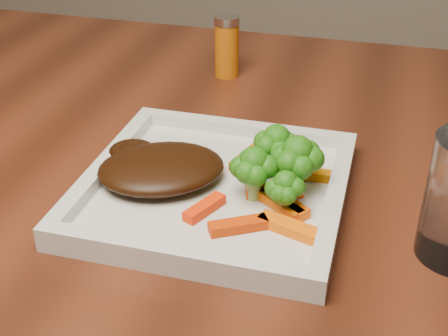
# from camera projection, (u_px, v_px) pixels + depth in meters

# --- Properties ---
(plate) EXTENTS (0.27, 0.27, 0.01)m
(plate) POSITION_uv_depth(u_px,v_px,m) (215.00, 192.00, 0.66)
(plate) COLOR silver
(plate) RESTS_ON dining_table
(steak) EXTENTS (0.17, 0.16, 0.03)m
(steak) POSITION_uv_depth(u_px,v_px,m) (161.00, 168.00, 0.66)
(steak) COLOR black
(steak) RESTS_ON plate
(broccoli_0) EXTENTS (0.07, 0.07, 0.07)m
(broccoli_0) POSITION_uv_depth(u_px,v_px,m) (276.00, 146.00, 0.66)
(broccoli_0) COLOR #2F6E12
(broccoli_0) RESTS_ON plate
(broccoli_1) EXTENTS (0.07, 0.07, 0.06)m
(broccoli_1) POSITION_uv_depth(u_px,v_px,m) (297.00, 165.00, 0.63)
(broccoli_1) COLOR #206911
(broccoli_1) RESTS_ON plate
(broccoli_2) EXTENTS (0.05, 0.05, 0.06)m
(broccoli_2) POSITION_uv_depth(u_px,v_px,m) (285.00, 187.00, 0.60)
(broccoli_2) COLOR #316811
(broccoli_2) RESTS_ON plate
(broccoli_3) EXTENTS (0.07, 0.07, 0.06)m
(broccoli_3) POSITION_uv_depth(u_px,v_px,m) (254.00, 172.00, 0.63)
(broccoli_3) COLOR #1E7814
(broccoli_3) RESTS_ON plate
(carrot_0) EXTENTS (0.06, 0.04, 0.01)m
(carrot_0) POSITION_uv_depth(u_px,v_px,m) (238.00, 225.00, 0.59)
(carrot_0) COLOR #CC3403
(carrot_0) RESTS_ON plate
(carrot_1) EXTENTS (0.07, 0.04, 0.01)m
(carrot_1) POSITION_uv_depth(u_px,v_px,m) (290.00, 228.00, 0.59)
(carrot_1) COLOR #FF6604
(carrot_1) RESTS_ON plate
(carrot_2) EXTENTS (0.03, 0.05, 0.01)m
(carrot_2) POSITION_uv_depth(u_px,v_px,m) (204.00, 208.00, 0.62)
(carrot_2) COLOR #FE2F04
(carrot_2) RESTS_ON plate
(carrot_3) EXTENTS (0.05, 0.02, 0.01)m
(carrot_3) POSITION_uv_depth(u_px,v_px,m) (315.00, 175.00, 0.67)
(carrot_3) COLOR #CB6C03
(carrot_3) RESTS_ON plate
(carrot_4) EXTENTS (0.03, 0.06, 0.01)m
(carrot_4) POSITION_uv_depth(u_px,v_px,m) (249.00, 157.00, 0.70)
(carrot_4) COLOR #CA5A03
(carrot_4) RESTS_ON plate
(carrot_5) EXTENTS (0.05, 0.04, 0.01)m
(carrot_5) POSITION_uv_depth(u_px,v_px,m) (280.00, 204.00, 0.62)
(carrot_5) COLOR #F16003
(carrot_5) RESTS_ON plate
(carrot_6) EXTENTS (0.06, 0.03, 0.01)m
(carrot_6) POSITION_uv_depth(u_px,v_px,m) (274.00, 191.00, 0.64)
(carrot_6) COLOR #FA3904
(carrot_6) RESTS_ON plate
(spice_shaker) EXTENTS (0.05, 0.05, 0.09)m
(spice_shaker) POSITION_uv_depth(u_px,v_px,m) (227.00, 46.00, 0.93)
(spice_shaker) COLOR #B6590A
(spice_shaker) RESTS_ON dining_table
(carrot_7) EXTENTS (0.05, 0.04, 0.01)m
(carrot_7) POSITION_uv_depth(u_px,v_px,m) (286.00, 204.00, 0.62)
(carrot_7) COLOR #FF5C04
(carrot_7) RESTS_ON plate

